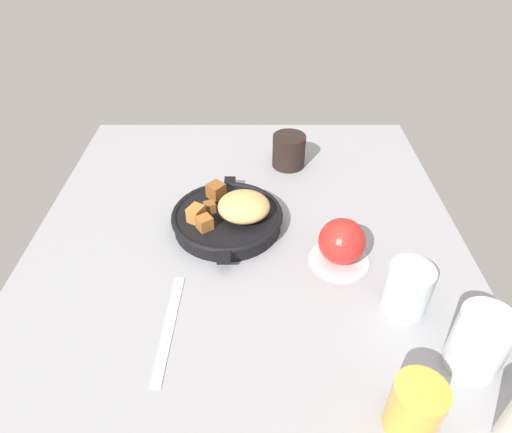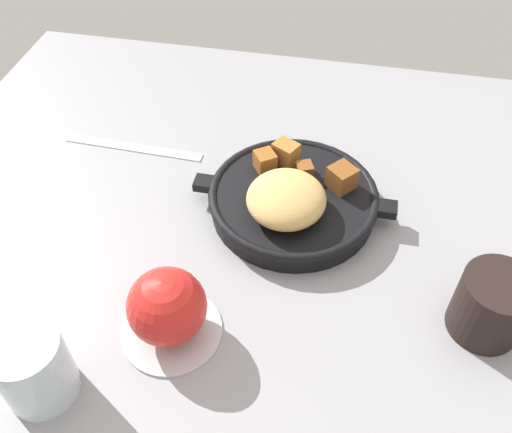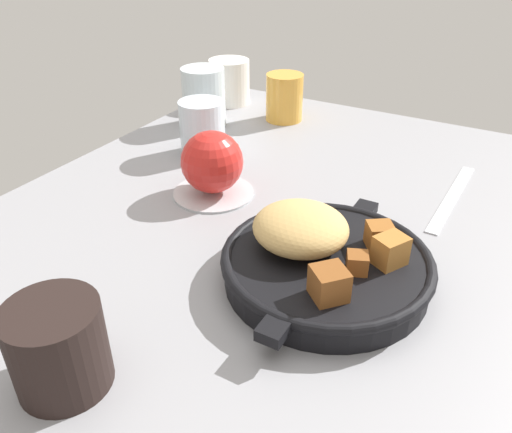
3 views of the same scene
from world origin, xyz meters
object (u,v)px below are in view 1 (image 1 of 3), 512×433
juice_glass_amber (415,408)px  coffee_mug_dark (289,151)px  red_apple (342,241)px  butter_knife (169,327)px  cast_iron_skillet (230,216)px  water_glass_tall (480,341)px  water_glass_short (408,288)px

juice_glass_amber → coffee_mug_dark: (-63.36, -11.92, -0.27)cm
red_apple → butter_knife: red_apple is taller
cast_iron_skillet → water_glass_tall: size_ratio=2.60×
red_apple → juice_glass_amber: size_ratio=1.00×
juice_glass_amber → coffee_mug_dark: size_ratio=1.07×
cast_iron_skillet → butter_knife: 26.39cm
juice_glass_amber → coffee_mug_dark: juice_glass_amber is taller
water_glass_tall → red_apple: bearing=-143.2°
red_apple → coffee_mug_dark: (-33.12, -7.39, -0.88)cm
cast_iron_skillet → water_glass_short: water_glass_short is taller
juice_glass_amber → butter_knife: bearing=-114.8°
water_glass_tall → water_glass_short: bearing=-146.7°
juice_glass_amber → water_glass_tall: bearing=129.0°
butter_knife → water_glass_tall: bearing=83.8°
red_apple → water_glass_tall: bearing=36.8°
butter_knife → coffee_mug_dark: size_ratio=2.69×
red_apple → water_glass_short: red_apple is taller
coffee_mug_dark → butter_knife: bearing=-24.0°
cast_iron_skillet → water_glass_short: (20.59, 29.24, 1.66)cm
red_apple → juice_glass_amber: (30.24, 4.53, -0.61)cm
red_apple → water_glass_tall: (21.11, 15.81, 0.26)cm
butter_knife → coffee_mug_dark: coffee_mug_dark is taller
juice_glass_amber → water_glass_short: (-19.68, 4.36, 0.07)cm
juice_glass_amber → water_glass_tall: size_ratio=0.83×
butter_knife → water_glass_tall: water_glass_tall is taller
butter_knife → juice_glass_amber: (15.38, 33.29, 3.99)cm
butter_knife → juice_glass_amber: size_ratio=2.51×
water_glass_tall → water_glass_short: water_glass_tall is taller
cast_iron_skillet → water_glass_tall: water_glass_tall is taller
red_apple → juice_glass_amber: 30.59cm
red_apple → butter_knife: (14.87, -28.76, -4.60)cm
red_apple → water_glass_short: bearing=40.1°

